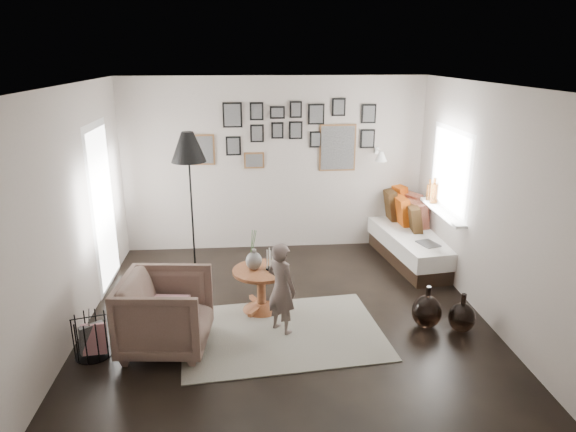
{
  "coord_description": "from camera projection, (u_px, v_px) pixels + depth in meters",
  "views": [
    {
      "loc": [
        -0.42,
        -5.15,
        2.91
      ],
      "look_at": [
        0.05,
        0.5,
        1.1
      ],
      "focal_mm": 32.0,
      "sensor_mm": 36.0,
      "label": 1
    }
  ],
  "objects": [
    {
      "name": "ground",
      "position": [
        287.0,
        322.0,
        5.81
      ],
      "size": [
        4.8,
        4.8,
        0.0
      ],
      "primitive_type": "plane",
      "color": "black",
      "rests_on": "ground"
    },
    {
      "name": "wall_back",
      "position": [
        274.0,
        165.0,
        7.69
      ],
      "size": [
        4.5,
        0.0,
        4.5
      ],
      "primitive_type": "plane",
      "rotation": [
        1.57,
        0.0,
        0.0
      ],
      "color": "#AA9F95",
      "rests_on": "ground"
    },
    {
      "name": "wall_front",
      "position": [
        319.0,
        329.0,
        3.13
      ],
      "size": [
        4.5,
        0.0,
        4.5
      ],
      "primitive_type": "plane",
      "rotation": [
        -1.57,
        0.0,
        0.0
      ],
      "color": "#AA9F95",
      "rests_on": "ground"
    },
    {
      "name": "wall_left",
      "position": [
        68.0,
        218.0,
        5.23
      ],
      "size": [
        0.0,
        4.8,
        4.8
      ],
      "primitive_type": "plane",
      "rotation": [
        1.57,
        0.0,
        1.57
      ],
      "color": "#AA9F95",
      "rests_on": "ground"
    },
    {
      "name": "wall_right",
      "position": [
        493.0,
        207.0,
        5.59
      ],
      "size": [
        0.0,
        4.8,
        4.8
      ],
      "primitive_type": "plane",
      "rotation": [
        1.57,
        0.0,
        -1.57
      ],
      "color": "#AA9F95",
      "rests_on": "ground"
    },
    {
      "name": "ceiling",
      "position": [
        287.0,
        86.0,
        5.02
      ],
      "size": [
        4.8,
        4.8,
        0.0
      ],
      "primitive_type": "plane",
      "rotation": [
        3.14,
        0.0,
        0.0
      ],
      "color": "white",
      "rests_on": "wall_back"
    },
    {
      "name": "door_left",
      "position": [
        103.0,
        207.0,
        6.45
      ],
      "size": [
        0.0,
        2.14,
        2.14
      ],
      "color": "white",
      "rests_on": "wall_left"
    },
    {
      "name": "window_right",
      "position": [
        439.0,
        205.0,
        6.97
      ],
      "size": [
        0.15,
        1.32,
        1.3
      ],
      "color": "white",
      "rests_on": "wall_right"
    },
    {
      "name": "gallery_wall",
      "position": [
        293.0,
        135.0,
        7.56
      ],
      "size": [
        2.74,
        0.03,
        1.08
      ],
      "color": "brown",
      "rests_on": "wall_back"
    },
    {
      "name": "wall_sconce",
      "position": [
        381.0,
        156.0,
        7.51
      ],
      "size": [
        0.18,
        0.36,
        0.16
      ],
      "color": "white",
      "rests_on": "wall_back"
    },
    {
      "name": "rug",
      "position": [
        282.0,
        333.0,
        5.57
      ],
      "size": [
        2.28,
        1.7,
        0.01
      ],
      "primitive_type": "cube",
      "rotation": [
        0.0,
        0.0,
        0.1
      ],
      "color": "beige",
      "rests_on": "ground"
    },
    {
      "name": "pedestal_table",
      "position": [
        261.0,
        291.0,
        6.01
      ],
      "size": [
        0.66,
        0.66,
        0.52
      ],
      "rotation": [
        0.0,
        0.0,
        -0.31
      ],
      "color": "brown",
      "rests_on": "ground"
    },
    {
      "name": "vase",
      "position": [
        254.0,
        257.0,
        5.89
      ],
      "size": [
        0.19,
        0.19,
        0.47
      ],
      "color": "black",
      "rests_on": "pedestal_table"
    },
    {
      "name": "candles",
      "position": [
        270.0,
        260.0,
        5.89
      ],
      "size": [
        0.11,
        0.11,
        0.25
      ],
      "color": "black",
      "rests_on": "pedestal_table"
    },
    {
      "name": "daybed",
      "position": [
        413.0,
        237.0,
        7.56
      ],
      "size": [
        1.1,
        2.09,
        0.97
      ],
      "rotation": [
        0.0,
        0.0,
        0.13
      ],
      "color": "black",
      "rests_on": "ground"
    },
    {
      "name": "magazine_on_daybed",
      "position": [
        428.0,
        244.0,
        6.91
      ],
      "size": [
        0.3,
        0.35,
        0.02
      ],
      "primitive_type": "cube",
      "rotation": [
        0.0,
        0.0,
        0.31
      ],
      "color": "black",
      "rests_on": "daybed"
    },
    {
      "name": "armchair",
      "position": [
        166.0,
        313.0,
        5.19
      ],
      "size": [
        0.95,
        0.92,
        0.79
      ],
      "primitive_type": "imported",
      "rotation": [
        0.0,
        0.0,
        1.48
      ],
      "color": "brown",
      "rests_on": "ground"
    },
    {
      "name": "armchair_cushion",
      "position": [
        169.0,
        303.0,
        5.21
      ],
      "size": [
        0.4,
        0.41,
        0.16
      ],
      "primitive_type": "cube",
      "rotation": [
        -0.21,
        0.0,
        -0.13
      ],
      "color": "beige",
      "rests_on": "armchair"
    },
    {
      "name": "floor_lamp",
      "position": [
        188.0,
        152.0,
        6.62
      ],
      "size": [
        0.45,
        0.45,
        1.95
      ],
      "rotation": [
        0.0,
        0.0,
        -0.3
      ],
      "color": "black",
      "rests_on": "ground"
    },
    {
      "name": "magazine_basket",
      "position": [
        92.0,
        337.0,
        5.11
      ],
      "size": [
        0.42,
        0.42,
        0.43
      ],
      "rotation": [
        0.0,
        0.0,
        0.28
      ],
      "color": "black",
      "rests_on": "ground"
    },
    {
      "name": "demijohn_large",
      "position": [
        427.0,
        311.0,
        5.65
      ],
      "size": [
        0.33,
        0.33,
        0.49
      ],
      "color": "black",
      "rests_on": "ground"
    },
    {
      "name": "demijohn_small",
      "position": [
        462.0,
        317.0,
        5.57
      ],
      "size": [
        0.29,
        0.29,
        0.45
      ],
      "color": "black",
      "rests_on": "ground"
    },
    {
      "name": "child",
      "position": [
        281.0,
        288.0,
        5.46
      ],
      "size": [
        0.43,
        0.44,
        1.03
      ],
      "primitive_type": "imported",
      "rotation": [
        0.0,
        0.0,
        2.31
      ],
      "color": "brown",
      "rests_on": "ground"
    }
  ]
}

